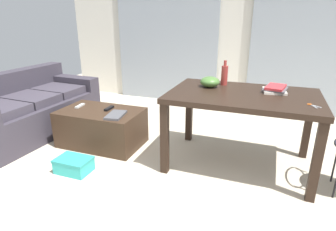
{
  "coord_description": "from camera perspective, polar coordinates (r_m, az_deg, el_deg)",
  "views": [
    {
      "loc": [
        0.62,
        -1.32,
        1.45
      ],
      "look_at": [
        -0.39,
        1.4,
        0.41
      ],
      "focal_mm": 30.12,
      "sensor_mm": 36.0,
      "label": 1
    }
  ],
  "objects": [
    {
      "name": "couch",
      "position": [
        4.03,
        -26.53,
        1.0
      ],
      "size": [
        0.95,
        1.81,
        0.77
      ],
      "color": "#38333D",
      "rests_on": "ground"
    },
    {
      "name": "scissors",
      "position": [
        2.59,
        27.17,
        1.85
      ],
      "size": [
        0.1,
        0.12,
        0.0
      ],
      "color": "#9EA0A5",
      "rests_on": "craft_table"
    },
    {
      "name": "tv_remote_secondary",
      "position": [
        3.33,
        -11.84,
        1.43
      ],
      "size": [
        0.05,
        0.16,
        0.02
      ],
      "primitive_type": "cube",
      "rotation": [
        0.0,
        0.0,
        0.03
      ],
      "color": "black",
      "rests_on": "coffee_table"
    },
    {
      "name": "tv_remote_primary",
      "position": [
        3.52,
        -17.4,
        1.88
      ],
      "size": [
        0.06,
        0.17,
        0.02
      ],
      "primitive_type": "cube",
      "rotation": [
        0.0,
        0.0,
        0.12
      ],
      "color": "#B7B7B2",
      "rests_on": "coffee_table"
    },
    {
      "name": "curtains",
      "position": [
        4.66,
        13.25,
        14.89
      ],
      "size": [
        4.05,
        0.03,
        2.2
      ],
      "color": "#99A3AD",
      "rests_on": "ground"
    },
    {
      "name": "craft_table",
      "position": [
        2.79,
        14.87,
        2.53
      ],
      "size": [
        1.39,
        0.91,
        0.75
      ],
      "color": "black",
      "rests_on": "ground"
    },
    {
      "name": "coffee_table",
      "position": [
        3.39,
        -13.27,
        -2.35
      ],
      "size": [
        0.93,
        0.58,
        0.42
      ],
      "color": "#382619",
      "rests_on": "ground"
    },
    {
      "name": "shoebox",
      "position": [
        2.94,
        -18.52,
        -9.46
      ],
      "size": [
        0.34,
        0.23,
        0.14
      ],
      "color": "#33B2AD",
      "rests_on": "ground"
    },
    {
      "name": "wall_back",
      "position": [
        4.74,
        13.62,
        17.54
      ],
      "size": [
        5.93,
        0.1,
        2.63
      ],
      "primitive_type": "cube",
      "color": "silver",
      "rests_on": "ground"
    },
    {
      "name": "ground_plane",
      "position": [
        3.05,
        6.3,
        -8.89
      ],
      "size": [
        8.11,
        8.11,
        0.0
      ],
      "primitive_type": "plane",
      "color": "beige"
    },
    {
      "name": "bowl",
      "position": [
        2.93,
        8.49,
        6.76
      ],
      "size": [
        0.2,
        0.2,
        0.11
      ],
      "primitive_type": "ellipsoid",
      "color": "#477033",
      "rests_on": "craft_table"
    },
    {
      "name": "bottle_near",
      "position": [
        3.04,
        11.35,
        8.07
      ],
      "size": [
        0.07,
        0.07,
        0.26
      ],
      "color": "#99332D",
      "rests_on": "craft_table"
    },
    {
      "name": "magazine",
      "position": [
        3.09,
        -10.53,
        0.09
      ],
      "size": [
        0.21,
        0.31,
        0.03
      ],
      "primitive_type": "cube",
      "rotation": [
        0.0,
        0.0,
        0.16
      ],
      "color": "#4C4C51",
      "rests_on": "coffee_table"
    },
    {
      "name": "book_stack",
      "position": [
        2.9,
        20.84,
        5.03
      ],
      "size": [
        0.24,
        0.29,
        0.06
      ],
      "color": "silver",
      "rests_on": "craft_table"
    }
  ]
}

